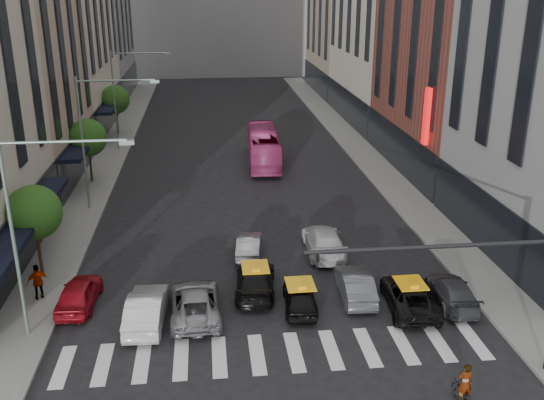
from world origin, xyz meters
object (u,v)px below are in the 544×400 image
object	(u,v)px
streetlamp_mid	(96,126)
car_white_front	(146,308)
streetlamp_far	(124,86)
taxi_left	(255,280)
motorcycle	(463,396)
car_red	(79,293)
bus	(263,147)
pedestrian_far	(38,282)
streetlamp_near	(33,212)
taxi_center	(300,297)

from	to	relation	value
streetlamp_mid	car_white_front	xyz separation A→B (m)	(4.22, -15.44, -5.14)
streetlamp_far	taxi_left	size ratio (longest dim) A/B	1.87
motorcycle	streetlamp_far	bearing A→B (deg)	-71.55
car_red	bus	size ratio (longest dim) A/B	0.39
streetlamp_far	pedestrian_far	world-z (taller)	streetlamp_far
streetlamp_mid	car_white_front	size ratio (longest dim) A/B	1.95
car_red	bus	xyz separation A→B (m)	(11.28, 23.58, 0.75)
streetlamp_near	streetlamp_mid	xyz separation A→B (m)	(0.00, 16.00, 0.00)
car_red	pedestrian_far	xyz separation A→B (m)	(-2.05, 0.73, 0.35)
car_white_front	taxi_center	xyz separation A→B (m)	(7.21, 0.52, -0.11)
car_white_front	pedestrian_far	bearing A→B (deg)	-23.59
streetlamp_mid	taxi_center	size ratio (longest dim) A/B	2.36
taxi_center	motorcycle	bearing A→B (deg)	126.26
streetlamp_near	pedestrian_far	distance (m)	5.95
taxi_left	bus	xyz separation A→B (m)	(2.68, 23.13, 0.76)
streetlamp_mid	taxi_left	xyz separation A→B (m)	(9.44, -13.04, -5.21)
streetlamp_mid	motorcycle	xyz separation A→B (m)	(16.33, -22.70, -5.43)
streetlamp_far	bus	xyz separation A→B (m)	(12.12, -5.91, -4.45)
taxi_left	motorcycle	bearing A→B (deg)	131.38
streetlamp_far	taxi_left	world-z (taller)	streetlamp_far
streetlamp_far	taxi_center	size ratio (longest dim) A/B	2.36
taxi_left	motorcycle	size ratio (longest dim) A/B	2.65
car_white_front	streetlamp_far	bearing A→B (deg)	-79.72
streetlamp_near	motorcycle	bearing A→B (deg)	-22.30
streetlamp_far	car_white_front	bearing A→B (deg)	-82.35
streetlamp_mid	taxi_center	world-z (taller)	streetlamp_mid
streetlamp_mid	streetlamp_far	bearing A→B (deg)	90.00
car_white_front	pedestrian_far	world-z (taller)	pedestrian_far
streetlamp_mid	motorcycle	distance (m)	28.49
taxi_left	taxi_center	xyz separation A→B (m)	(1.99, -1.87, -0.05)
taxi_center	bus	size ratio (longest dim) A/B	0.36
motorcycle	streetlamp_mid	bearing A→B (deg)	-58.70
pedestrian_far	streetlamp_mid	bearing A→B (deg)	-120.57
car_red	car_white_front	xyz separation A→B (m)	(3.38, -1.94, 0.06)
car_white_front	taxi_center	size ratio (longest dim) A/B	1.21
streetlamp_far	car_red	world-z (taller)	streetlamp_far
car_white_front	taxi_center	distance (m)	7.23
streetlamp_far	taxi_center	xyz separation A→B (m)	(11.44, -30.92, -5.26)
car_white_front	pedestrian_far	xyz separation A→B (m)	(-5.43, 2.67, 0.30)
car_white_front	bus	world-z (taller)	bus
streetlamp_far	car_white_front	distance (m)	32.13
taxi_center	bus	world-z (taller)	bus
streetlamp_far	motorcycle	world-z (taller)	streetlamp_far
streetlamp_near	car_white_front	world-z (taller)	streetlamp_near
pedestrian_far	car_red	bearing A→B (deg)	135.23
bus	pedestrian_far	distance (m)	26.46
streetlamp_far	taxi_center	distance (m)	33.38
car_red	taxi_center	bearing A→B (deg)	175.50
streetlamp_mid	car_red	world-z (taller)	streetlamp_mid
streetlamp_mid	streetlamp_far	distance (m)	16.00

